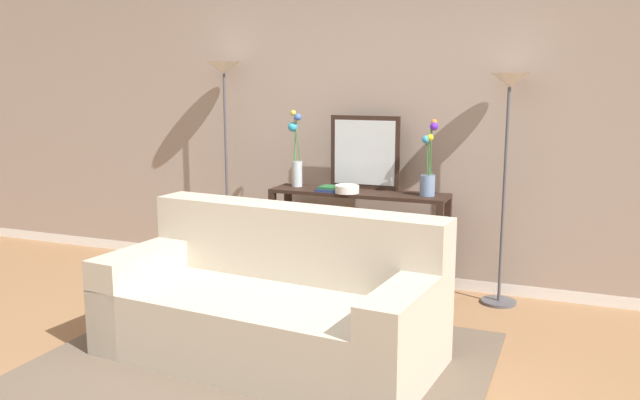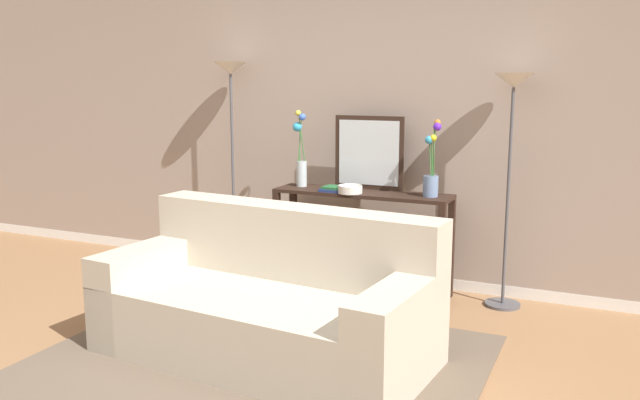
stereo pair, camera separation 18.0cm
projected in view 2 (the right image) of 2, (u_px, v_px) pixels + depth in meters
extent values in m
cube|color=#936B47|center=(237.00, 398.00, 3.52)|extent=(16.00, 16.00, 0.02)
cube|color=white|center=(382.00, 273.00, 5.61)|extent=(12.00, 0.15, 0.09)
cube|color=gray|center=(385.00, 118.00, 5.37)|extent=(12.00, 0.14, 2.52)
cube|color=brown|center=(256.00, 363.00, 3.91)|extent=(2.58, 2.06, 0.01)
cube|color=#BCB29E|center=(263.00, 325.00, 3.97)|extent=(2.07, 1.12, 0.42)
cube|color=#BCB29E|center=(293.00, 242.00, 4.18)|extent=(2.01, 0.44, 0.46)
cube|color=#BCB29E|center=(153.00, 288.00, 4.38)|extent=(0.32, 0.96, 0.60)
cube|color=#BCB29E|center=(399.00, 339.00, 3.53)|extent=(0.32, 0.96, 0.60)
cube|color=black|center=(362.00, 193.00, 5.14)|extent=(1.40, 0.35, 0.03)
cube|color=black|center=(361.00, 273.00, 5.26)|extent=(1.29, 0.30, 0.01)
cube|color=black|center=(277.00, 239.00, 5.36)|extent=(0.05, 0.05, 0.77)
cube|color=black|center=(441.00, 257.00, 4.81)|extent=(0.05, 0.05, 0.77)
cube|color=black|center=(293.00, 232.00, 5.62)|extent=(0.05, 0.05, 0.77)
cube|color=black|center=(451.00, 248.00, 5.07)|extent=(0.05, 0.05, 0.77)
cylinder|color=#4C4C51|center=(235.00, 268.00, 5.87)|extent=(0.26, 0.26, 0.02)
cylinder|color=#4C4C51|center=(233.00, 173.00, 5.72)|extent=(0.02, 0.02, 1.68)
cone|color=silver|center=(230.00, 68.00, 5.56)|extent=(0.28, 0.28, 0.10)
cylinder|color=#4C4C51|center=(502.00, 304.00, 4.93)|extent=(0.26, 0.26, 0.02)
cylinder|color=#4C4C51|center=(508.00, 198.00, 4.79)|extent=(0.02, 0.02, 1.58)
cone|color=silver|center=(514.00, 80.00, 4.63)|extent=(0.28, 0.28, 0.10)
cube|color=black|center=(369.00, 153.00, 5.22)|extent=(0.57, 0.02, 0.58)
cube|color=silver|center=(369.00, 153.00, 5.21)|extent=(0.50, 0.01, 0.51)
cylinder|color=silver|center=(302.00, 174.00, 5.38)|extent=(0.08, 0.08, 0.21)
cylinder|color=#3D7538|center=(300.00, 144.00, 5.33)|extent=(0.01, 0.02, 0.28)
sphere|color=#2F9FCF|center=(297.00, 127.00, 5.31)|extent=(0.08, 0.08, 0.08)
cylinder|color=#3D7538|center=(300.00, 137.00, 5.33)|extent=(0.02, 0.05, 0.39)
sphere|color=gold|center=(298.00, 113.00, 5.31)|extent=(0.05, 0.05, 0.05)
cylinder|color=#3D7538|center=(302.00, 139.00, 5.31)|extent=(0.04, 0.04, 0.36)
sphere|color=blue|center=(302.00, 117.00, 5.26)|extent=(0.06, 0.06, 0.06)
cylinder|color=#6B84AD|center=(431.00, 186.00, 4.91)|extent=(0.11, 0.11, 0.16)
cylinder|color=#3D7538|center=(434.00, 151.00, 4.85)|extent=(0.01, 0.04, 0.36)
sphere|color=#5A22D0|center=(437.00, 127.00, 4.81)|extent=(0.06, 0.06, 0.06)
cylinder|color=#3D7538|center=(432.00, 157.00, 4.85)|extent=(0.02, 0.02, 0.28)
sphere|color=yellow|center=(433.00, 138.00, 4.81)|extent=(0.05, 0.05, 0.05)
cylinder|color=#3D7538|center=(434.00, 149.00, 4.86)|extent=(0.02, 0.03, 0.39)
sphere|color=orange|center=(437.00, 123.00, 4.83)|extent=(0.05, 0.05, 0.05)
cylinder|color=#3D7538|center=(434.00, 152.00, 4.87)|extent=(0.03, 0.03, 0.36)
sphere|color=blue|center=(437.00, 127.00, 4.84)|extent=(0.06, 0.06, 0.06)
cylinder|color=#3D7538|center=(430.00, 158.00, 4.86)|extent=(0.03, 0.02, 0.27)
sphere|color=#379AC5|center=(429.00, 140.00, 4.82)|extent=(0.06, 0.06, 0.06)
cylinder|color=silver|center=(350.00, 190.00, 5.07)|extent=(0.19, 0.19, 0.05)
torus|color=silver|center=(350.00, 186.00, 5.06)|extent=(0.19, 0.19, 0.01)
cube|color=navy|center=(333.00, 190.00, 5.15)|extent=(0.19, 0.16, 0.02)
cube|color=#236033|center=(335.00, 187.00, 5.14)|extent=(0.18, 0.16, 0.02)
cube|color=tan|center=(298.00, 276.00, 5.50)|extent=(0.03, 0.18, 0.10)
cube|color=maroon|center=(301.00, 276.00, 5.49)|extent=(0.02, 0.14, 0.10)
cube|color=gold|center=(306.00, 275.00, 5.47)|extent=(0.05, 0.16, 0.13)
cube|color=navy|center=(312.00, 278.00, 5.45)|extent=(0.06, 0.16, 0.10)
cube|color=#236033|center=(318.00, 278.00, 5.43)|extent=(0.04, 0.15, 0.10)
cube|color=#B77F33|center=(323.00, 279.00, 5.41)|extent=(0.05, 0.15, 0.11)
cube|color=slate|center=(328.00, 280.00, 5.39)|extent=(0.02, 0.15, 0.11)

